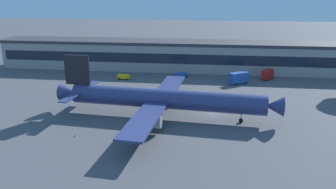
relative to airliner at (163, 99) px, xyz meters
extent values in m
plane|color=#4C4F54|center=(13.40, 3.66, -4.97)|extent=(600.00, 600.00, 0.00)
cube|color=#9E9993|center=(13.40, 55.99, 0.51)|extent=(180.27, 14.99, 10.96)
cube|color=#38383D|center=(13.40, 55.99, 6.59)|extent=(183.88, 15.29, 1.20)
cube|color=#192333|center=(13.40, 48.44, 1.06)|extent=(176.67, 0.16, 3.95)
cylinder|color=navy|center=(0.93, -0.07, 0.02)|extent=(51.71, 9.23, 5.11)
cone|color=navy|center=(28.11, -2.27, 0.02)|extent=(4.97, 5.21, 4.85)
cone|color=navy|center=(-26.51, 2.14, 0.02)|extent=(5.97, 5.04, 4.60)
cube|color=black|center=(-23.73, 1.91, 6.66)|extent=(7.17, 1.07, 8.17)
cube|color=navy|center=(-22.78, 7.48, 0.78)|extent=(3.13, 9.36, 0.30)
cube|color=navy|center=(-23.68, -3.73, 0.78)|extent=(3.13, 9.36, 0.30)
cube|color=navy|center=(0.07, 14.18, -0.49)|extent=(7.84, 23.57, 0.50)
cube|color=navy|center=(-2.20, -14.00, -0.49)|extent=(7.84, 23.57, 0.50)
cylinder|color=#99999E|center=(0.79, 10.63, -2.30)|extent=(4.43, 3.14, 2.81)
cylinder|color=#99999E|center=(-0.93, -10.62, -2.30)|extent=(4.43, 3.14, 2.81)
cylinder|color=black|center=(20.42, -1.65, -4.42)|extent=(1.14, 0.59, 1.10)
cylinder|color=slate|center=(20.42, -1.65, -2.93)|extent=(0.24, 0.24, 2.43)
cylinder|color=black|center=(-1.45, 2.42, -4.42)|extent=(1.14, 0.59, 1.10)
cylinder|color=slate|center=(-1.45, 2.42, -2.93)|extent=(0.24, 0.24, 2.43)
cylinder|color=black|center=(-1.82, -2.16, -4.42)|extent=(1.14, 0.59, 1.10)
cylinder|color=slate|center=(-1.82, -2.16, -2.93)|extent=(0.24, 0.24, 2.43)
cube|color=#2651A5|center=(22.63, 36.03, -2.72)|extent=(7.41, 6.22, 3.80)
cube|color=black|center=(21.00, 34.91, -1.96)|extent=(3.43, 3.40, 0.95)
cylinder|color=black|center=(21.22, 33.64, -4.62)|extent=(0.75, 0.64, 0.70)
cylinder|color=black|center=(19.89, 35.57, -4.62)|extent=(0.75, 0.64, 0.70)
cylinder|color=black|center=(25.37, 36.49, -4.62)|extent=(0.75, 0.64, 0.70)
cylinder|color=black|center=(24.05, 38.42, -4.62)|extent=(0.75, 0.64, 0.70)
cube|color=red|center=(33.99, 43.76, -3.02)|extent=(5.21, 6.36, 3.20)
cube|color=black|center=(34.86, 45.16, -2.38)|extent=(2.99, 2.95, 0.80)
cylinder|color=black|center=(34.18, 46.12, -4.62)|extent=(0.63, 0.75, 0.70)
cylinder|color=black|center=(36.02, 44.97, -4.62)|extent=(0.63, 0.75, 0.70)
cylinder|color=black|center=(31.96, 42.55, -4.62)|extent=(0.63, 0.75, 0.70)
cylinder|color=black|center=(33.79, 41.41, -4.62)|extent=(0.63, 0.75, 0.70)
cube|color=#2651A5|center=(0.93, 42.40, -3.92)|extent=(5.40, 4.97, 1.40)
cube|color=black|center=(-0.12, 41.60, -3.64)|extent=(2.78, 2.92, 0.35)
cylinder|color=black|center=(0.30, 40.45, -4.62)|extent=(0.74, 0.66, 0.70)
cylinder|color=black|center=(-1.11, 42.32, -4.62)|extent=(0.74, 0.66, 0.70)
cylinder|color=black|center=(2.98, 42.48, -4.62)|extent=(0.74, 0.66, 0.70)
cylinder|color=black|center=(1.57, 44.34, -4.62)|extent=(0.74, 0.66, 0.70)
cube|color=yellow|center=(-20.26, 36.75, -3.87)|extent=(4.69, 2.74, 1.50)
cube|color=black|center=(-21.45, 37.00, -3.57)|extent=(1.86, 2.02, 0.38)
cylinder|color=black|center=(-21.94, 36.22, -4.62)|extent=(0.75, 0.43, 0.70)
cylinder|color=black|center=(-21.60, 37.90, -4.62)|extent=(0.75, 0.43, 0.70)
cylinder|color=black|center=(-18.92, 35.61, -4.62)|extent=(0.75, 0.43, 0.70)
cylinder|color=black|center=(-18.58, 37.28, -4.62)|extent=(0.75, 0.43, 0.70)
cone|color=#F2590C|center=(-18.31, -15.05, -4.68)|extent=(0.47, 0.47, 0.58)
cone|color=#F2590C|center=(-6.03, -11.29, -4.61)|extent=(0.57, 0.57, 0.71)
camera|label=1|loc=(11.89, -81.73, 27.18)|focal=35.29mm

